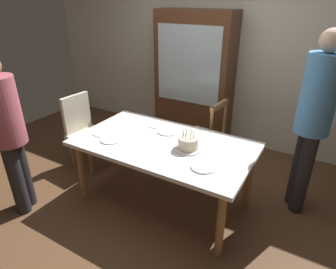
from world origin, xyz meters
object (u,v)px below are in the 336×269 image
Objects in this scene: chair_spindle_back at (204,137)px; china_cabinet at (194,80)px; plate_near_celebrant at (111,139)px; person_celebrant at (7,130)px; person_guest at (314,116)px; dining_table at (164,149)px; birthday_cake at (188,144)px; plate_far_side at (168,132)px; plate_near_guest at (203,167)px; chair_upholstered at (84,128)px.

china_cabinet is (-0.52, 0.73, 0.49)m from chair_spindle_back.
plate_near_celebrant is 0.97m from person_celebrant.
plate_near_celebrant is 1.97m from person_guest.
dining_table is 1.64m from china_cabinet.
person_celebrant is 0.88× the size of person_guest.
birthday_cake is 0.17× the size of person_celebrant.
chair_spindle_back is 1.03m from china_cabinet.
china_cabinet reaches higher than person_celebrant.
person_guest is (1.34, 0.41, 0.31)m from plate_far_side.
person_guest reaches higher than plate_near_guest.
plate_near_celebrant is at bearing -163.67° from birthday_cake.
birthday_cake is 1.72m from person_celebrant.
chair_upholstered is (-1.82, 0.37, -0.20)m from plate_near_guest.
chair_spindle_back is (0.10, 0.82, -0.19)m from dining_table.
plate_near_celebrant is at bearing -92.23° from china_cabinet.
birthday_cake is at bearing 139.41° from plate_near_guest.
plate_far_side is at bearing 143.89° from plate_near_guest.
birthday_cake is 0.91m from chair_spindle_back.
birthday_cake reaches higher than plate_near_guest.
dining_table is 1.11× the size of person_celebrant.
chair_spindle_back is 0.50× the size of china_cabinet.
chair_spindle_back reaches higher than plate_near_celebrant.
plate_far_side is 0.23× the size of chair_upholstered.
plate_near_celebrant is 0.90m from chair_upholstered.
person_celebrant reaches higher than plate_near_guest.
china_cabinet reaches higher than chair_upholstered.
plate_far_side is at bearing 147.48° from birthday_cake.
person_guest is (0.98, 0.64, 0.26)m from birthday_cake.
person_celebrant is at bearing -150.87° from birthday_cake.
plate_near_celebrant is at bearing 39.83° from person_celebrant.
person_guest is 1.91m from china_cabinet.
person_guest is at bearing 10.93° from chair_upholstered.
dining_table is 0.98× the size of person_guest.
birthday_cake is at bearing -32.52° from plate_far_side.
plate_near_guest is at bearing -40.59° from birthday_cake.
plate_near_celebrant is at bearing -131.39° from plate_far_side.
birthday_cake is 1.20m from person_guest.
person_guest is (2.47, 1.47, 0.14)m from person_celebrant.
plate_near_guest is at bearing 0.00° from plate_near_celebrant.
china_cabinet is at bearing 151.19° from person_guest.
dining_table is 0.31m from birthday_cake.
chair_spindle_back is (-0.44, 1.05, -0.28)m from plate_near_guest.
chair_spindle_back and chair_upholstered have the same top height.
china_cabinet is at bearing 125.25° from chair_spindle_back.
plate_near_guest is at bearing -23.05° from dining_table.
plate_near_guest is 0.23× the size of chair_upholstered.
chair_upholstered is 0.50× the size of china_cabinet.
person_guest is at bearing 50.26° from plate_near_guest.
person_guest reaches higher than plate_far_side.
china_cabinet is (0.86, 1.41, 0.42)m from chair_upholstered.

